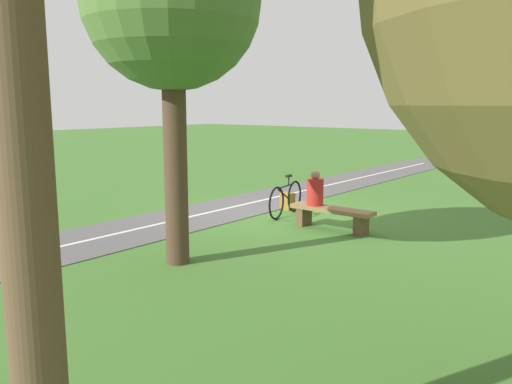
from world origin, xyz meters
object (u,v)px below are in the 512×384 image
(person_seated, at_px, (315,190))
(tree_far_left, at_px, (171,3))
(bench, at_px, (332,214))
(backpack, at_px, (288,201))
(bicycle, at_px, (286,199))

(person_seated, relative_size, tree_far_left, 0.14)
(bench, relative_size, backpack, 4.38)
(bench, distance_m, person_seated, 0.59)
(tree_far_left, bearing_deg, person_seated, -96.49)
(person_seated, distance_m, backpack, 1.94)
(bench, bearing_deg, tree_far_left, 77.89)
(person_seated, xyz_separation_m, backpack, (1.46, -1.14, -0.56))
(bench, height_order, backpack, bench)
(tree_far_left, bearing_deg, bench, -102.97)
(bicycle, height_order, tree_far_left, tree_far_left)
(person_seated, bearing_deg, backpack, -37.16)
(person_seated, bearing_deg, bench, 180.00)
(bench, xyz_separation_m, bicycle, (1.50, -0.55, 0.07))
(bench, xyz_separation_m, tree_far_left, (0.79, 3.42, 3.61))
(backpack, bearing_deg, bicycle, 121.20)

